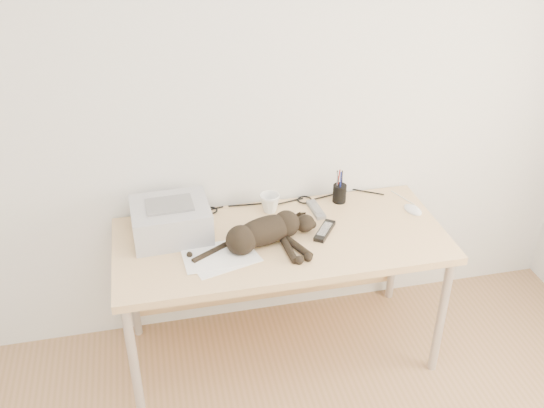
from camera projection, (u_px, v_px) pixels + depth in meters
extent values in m
plane|color=white|center=(265.00, 101.00, 2.93)|extent=(3.50, 0.00, 3.50)
cube|color=#DDB281|center=(281.00, 241.00, 2.93)|extent=(1.60, 0.70, 0.04)
cylinder|color=#BDBDC0|center=(134.00, 365.00, 2.73)|extent=(0.04, 0.04, 0.70)
cylinder|color=#BDBDC0|center=(441.00, 317.00, 3.01)|extent=(0.04, 0.04, 0.70)
cylinder|color=#BDBDC0|center=(131.00, 284.00, 3.23)|extent=(0.04, 0.04, 0.70)
cylinder|color=#BDBDC0|center=(395.00, 249.00, 3.51)|extent=(0.04, 0.04, 0.70)
cube|color=#DDB281|center=(267.00, 255.00, 3.37)|extent=(1.48, 0.02, 0.60)
cube|color=#A5A5AA|center=(171.00, 220.00, 2.90)|extent=(0.38, 0.33, 0.16)
cube|color=black|center=(171.00, 219.00, 2.89)|extent=(0.31, 0.03, 0.10)
cube|color=slate|center=(169.00, 205.00, 2.85)|extent=(0.23, 0.17, 0.01)
cube|color=white|center=(223.00, 258.00, 2.77)|extent=(0.35, 0.29, 0.00)
cube|color=white|center=(216.00, 256.00, 2.78)|extent=(0.32, 0.24, 0.00)
ellipsoid|color=black|center=(265.00, 231.00, 2.85)|extent=(0.35, 0.22, 0.14)
sphere|color=black|center=(241.00, 240.00, 2.79)|extent=(0.14, 0.14, 0.14)
ellipsoid|color=black|center=(305.00, 223.00, 2.94)|extent=(0.12, 0.11, 0.09)
cone|color=black|center=(300.00, 214.00, 2.95)|extent=(0.05, 0.05, 0.04)
cone|color=black|center=(304.00, 214.00, 2.96)|extent=(0.05, 0.05, 0.05)
cylinder|color=black|center=(289.00, 249.00, 2.80)|extent=(0.09, 0.19, 0.03)
cylinder|color=black|center=(297.00, 247.00, 2.82)|extent=(0.09, 0.19, 0.03)
cylinder|color=black|center=(211.00, 252.00, 2.79)|extent=(0.21, 0.08, 0.02)
imported|color=white|center=(270.00, 203.00, 3.10)|extent=(0.14, 0.14, 0.10)
cylinder|color=black|center=(340.00, 193.00, 3.19)|extent=(0.07, 0.07, 0.10)
cylinder|color=#990C0C|center=(338.00, 183.00, 3.15)|extent=(0.01, 0.01, 0.13)
cylinder|color=navy|center=(342.00, 181.00, 3.16)|extent=(0.01, 0.01, 0.13)
cylinder|color=black|center=(341.00, 183.00, 3.14)|extent=(0.01, 0.01, 0.13)
cube|color=slate|center=(316.00, 210.00, 3.12)|extent=(0.06, 0.18, 0.02)
cube|color=black|center=(325.00, 231.00, 2.95)|extent=(0.15, 0.18, 0.02)
ellipsoid|color=white|center=(413.00, 208.00, 3.12)|extent=(0.10, 0.13, 0.04)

